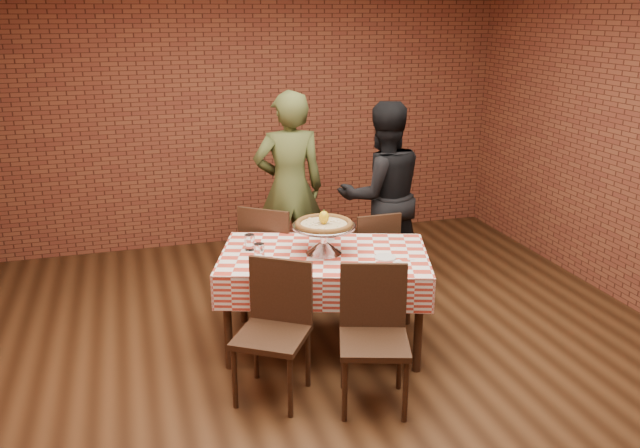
{
  "coord_description": "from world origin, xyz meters",
  "views": [
    {
      "loc": [
        -1.36,
        -4.01,
        2.5
      ],
      "look_at": [
        -0.02,
        0.5,
        0.95
      ],
      "focal_mm": 36.91,
      "sensor_mm": 36.0,
      "label": 1
    }
  ],
  "objects_px": {
    "pizza": "(324,225)",
    "chair_near_right": "(374,342)",
    "chair_near_left": "(271,335)",
    "diner_black": "(382,196)",
    "table": "(324,300)",
    "chair_far_right": "(370,257)",
    "water_glass_left": "(259,252)",
    "water_glass_right": "(250,242)",
    "diner_olive": "(289,188)",
    "chair_far_left": "(274,255)",
    "condiment_caddy": "(328,231)",
    "pizza_stand": "(324,239)"
  },
  "relations": [
    {
      "from": "pizza_stand",
      "to": "water_glass_left",
      "type": "bearing_deg",
      "value": 179.66
    },
    {
      "from": "chair_near_left",
      "to": "chair_near_right",
      "type": "xyz_separation_m",
      "value": [
        0.61,
        -0.28,
        0.0
      ]
    },
    {
      "from": "chair_near_right",
      "to": "diner_olive",
      "type": "xyz_separation_m",
      "value": [
        -0.0,
        2.22,
        0.45
      ]
    },
    {
      "from": "chair_near_left",
      "to": "chair_near_right",
      "type": "bearing_deg",
      "value": 8.46
    },
    {
      "from": "pizza_stand",
      "to": "chair_near_left",
      "type": "distance_m",
      "value": 0.91
    },
    {
      "from": "pizza",
      "to": "chair_far_left",
      "type": "bearing_deg",
      "value": 104.01
    },
    {
      "from": "pizza_stand",
      "to": "pizza",
      "type": "distance_m",
      "value": 0.11
    },
    {
      "from": "water_glass_right",
      "to": "chair_far_left",
      "type": "xyz_separation_m",
      "value": [
        0.32,
        0.59,
        -0.35
      ]
    },
    {
      "from": "water_glass_left",
      "to": "table",
      "type": "bearing_deg",
      "value": -1.95
    },
    {
      "from": "pizza",
      "to": "diner_black",
      "type": "distance_m",
      "value": 1.32
    },
    {
      "from": "chair_near_right",
      "to": "diner_olive",
      "type": "relative_size",
      "value": 0.51
    },
    {
      "from": "pizza",
      "to": "water_glass_left",
      "type": "xyz_separation_m",
      "value": [
        -0.49,
        0.0,
        -0.16
      ]
    },
    {
      "from": "chair_near_left",
      "to": "diner_olive",
      "type": "height_order",
      "value": "diner_olive"
    },
    {
      "from": "pizza",
      "to": "water_glass_right",
      "type": "distance_m",
      "value": 0.59
    },
    {
      "from": "chair_near_left",
      "to": "chair_far_right",
      "type": "distance_m",
      "value": 1.69
    },
    {
      "from": "condiment_caddy",
      "to": "chair_near_right",
      "type": "distance_m",
      "value": 1.23
    },
    {
      "from": "pizza",
      "to": "pizza_stand",
      "type": "bearing_deg",
      "value": 180.0
    },
    {
      "from": "water_glass_right",
      "to": "chair_far_right",
      "type": "distance_m",
      "value": 1.26
    },
    {
      "from": "water_glass_left",
      "to": "diner_olive",
      "type": "relative_size",
      "value": 0.07
    },
    {
      "from": "water_glass_left",
      "to": "chair_far_left",
      "type": "xyz_separation_m",
      "value": [
        0.29,
        0.8,
        -0.35
      ]
    },
    {
      "from": "chair_far_left",
      "to": "condiment_caddy",
      "type": "bearing_deg",
      "value": 158.46
    },
    {
      "from": "table",
      "to": "condiment_caddy",
      "type": "xyz_separation_m",
      "value": [
        0.13,
        0.3,
        0.45
      ]
    },
    {
      "from": "water_glass_right",
      "to": "chair_far_left",
      "type": "height_order",
      "value": "chair_far_left"
    },
    {
      "from": "pizza_stand",
      "to": "chair_far_left",
      "type": "height_order",
      "value": "pizza_stand"
    },
    {
      "from": "chair_near_left",
      "to": "chair_near_right",
      "type": "relative_size",
      "value": 1.0
    },
    {
      "from": "table",
      "to": "diner_black",
      "type": "height_order",
      "value": "diner_black"
    },
    {
      "from": "chair_far_left",
      "to": "chair_near_right",
      "type": "bearing_deg",
      "value": 135.63
    },
    {
      "from": "condiment_caddy",
      "to": "chair_far_left",
      "type": "distance_m",
      "value": 0.71
    },
    {
      "from": "chair_far_right",
      "to": "water_glass_left",
      "type": "bearing_deg",
      "value": 28.14
    },
    {
      "from": "diner_olive",
      "to": "chair_far_right",
      "type": "bearing_deg",
      "value": 130.38
    },
    {
      "from": "table",
      "to": "chair_far_right",
      "type": "distance_m",
      "value": 0.88
    },
    {
      "from": "table",
      "to": "chair_near_right",
      "type": "height_order",
      "value": "chair_near_right"
    },
    {
      "from": "pizza",
      "to": "chair_far_left",
      "type": "xyz_separation_m",
      "value": [
        -0.2,
        0.81,
        -0.51
      ]
    },
    {
      "from": "table",
      "to": "diner_olive",
      "type": "height_order",
      "value": "diner_olive"
    },
    {
      "from": "diner_olive",
      "to": "chair_near_left",
      "type": "bearing_deg",
      "value": 75.49
    },
    {
      "from": "chair_far_right",
      "to": "diner_olive",
      "type": "height_order",
      "value": "diner_olive"
    },
    {
      "from": "pizza",
      "to": "diner_olive",
      "type": "height_order",
      "value": "diner_olive"
    },
    {
      "from": "condiment_caddy",
      "to": "diner_olive",
      "type": "bearing_deg",
      "value": 109.41
    },
    {
      "from": "pizza_stand",
      "to": "diner_black",
      "type": "relative_size",
      "value": 0.28
    },
    {
      "from": "table",
      "to": "water_glass_right",
      "type": "xyz_separation_m",
      "value": [
        -0.52,
        0.24,
        0.44
      ]
    },
    {
      "from": "water_glass_left",
      "to": "chair_near_right",
      "type": "xyz_separation_m",
      "value": [
        0.56,
        -0.89,
        -0.36
      ]
    },
    {
      "from": "chair_near_right",
      "to": "chair_far_right",
      "type": "bearing_deg",
      "value": 87.64
    },
    {
      "from": "chair_far_right",
      "to": "condiment_caddy",
      "type": "bearing_deg",
      "value": 33.16
    },
    {
      "from": "table",
      "to": "chair_far_left",
      "type": "relative_size",
      "value": 1.62
    },
    {
      "from": "pizza",
      "to": "chair_near_right",
      "type": "xyz_separation_m",
      "value": [
        0.07,
        -0.89,
        -0.52
      ]
    },
    {
      "from": "table",
      "to": "chair_far_left",
      "type": "bearing_deg",
      "value": 103.65
    },
    {
      "from": "pizza",
      "to": "diner_olive",
      "type": "distance_m",
      "value": 1.33
    },
    {
      "from": "chair_near_left",
      "to": "diner_black",
      "type": "height_order",
      "value": "diner_black"
    },
    {
      "from": "chair_near_right",
      "to": "chair_far_left",
      "type": "height_order",
      "value": "chair_far_left"
    },
    {
      "from": "pizza",
      "to": "chair_near_left",
      "type": "xyz_separation_m",
      "value": [
        -0.54,
        -0.61,
        -0.52
      ]
    }
  ]
}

